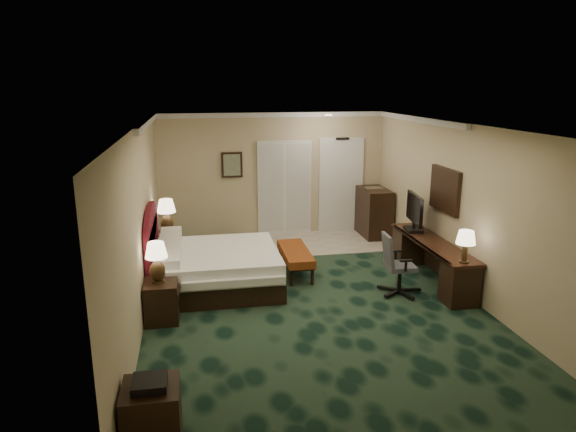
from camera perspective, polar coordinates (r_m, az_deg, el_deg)
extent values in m
cube|color=black|center=(8.18, 2.50, -9.27)|extent=(5.00, 7.50, 0.00)
cube|color=silver|center=(7.51, 2.73, 9.93)|extent=(5.00, 7.50, 0.00)
cube|color=tan|center=(11.34, -1.69, 4.61)|extent=(5.00, 0.00, 2.70)
cube|color=tan|center=(4.39, 14.01, -12.29)|extent=(5.00, 0.00, 2.70)
cube|color=tan|center=(7.59, -16.12, -0.95)|extent=(0.00, 7.50, 2.70)
cube|color=tan|center=(8.64, 18.98, 0.68)|extent=(0.00, 7.50, 2.70)
cube|color=beige|center=(11.02, 3.69, -2.90)|extent=(3.20, 1.70, 0.01)
cube|color=white|center=(11.70, 5.88, 3.35)|extent=(1.02, 0.06, 2.18)
cube|color=#B9B9B9|center=(11.40, -0.40, 3.13)|extent=(1.20, 0.06, 2.10)
cube|color=slate|center=(11.16, -6.26, 5.67)|extent=(0.45, 0.06, 0.55)
cube|color=white|center=(9.09, 17.04, 2.79)|extent=(0.05, 0.95, 0.75)
cube|color=white|center=(8.64, -7.83, -5.81)|extent=(2.00, 1.86, 0.63)
cube|color=black|center=(7.62, -13.86, -9.19)|extent=(0.46, 0.53, 0.58)
cube|color=black|center=(9.91, -13.12, -3.53)|extent=(0.47, 0.54, 0.59)
cube|color=maroon|center=(9.16, 0.83, -5.09)|extent=(0.47, 1.33, 0.45)
cube|color=black|center=(5.32, -14.88, -20.47)|extent=(0.53, 0.53, 0.57)
cube|color=black|center=(9.14, 15.65, -4.85)|extent=(0.53, 2.44, 0.70)
cube|color=black|center=(9.52, 13.86, 0.36)|extent=(0.20, 0.87, 0.68)
cube|color=black|center=(11.52, 9.50, 0.41)|extent=(0.56, 1.01, 1.06)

